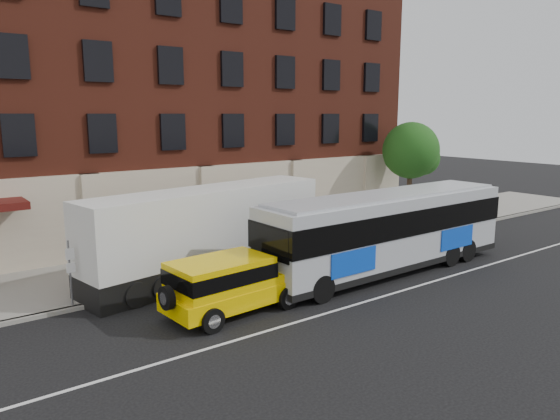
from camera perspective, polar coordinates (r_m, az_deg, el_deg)
ground at (r=19.13m, az=9.60°, el=-10.58°), size 120.00×120.00×0.00m
sidewalk at (r=25.83m, az=-4.92°, el=-4.71°), size 60.00×6.00×0.15m
kerb at (r=23.42m, az=-1.05°, el=-6.27°), size 60.00×0.25×0.15m
lane_line at (r=19.45m, az=8.53°, el=-10.16°), size 60.00×0.12×0.01m
building at (r=31.97m, az=-12.75°, el=11.58°), size 30.00×12.10×15.00m
sign_pole at (r=19.72m, az=-22.02°, el=-6.12°), size 0.30×0.20×2.50m
street_tree at (r=34.39m, az=14.23°, el=6.13°), size 3.60×3.60×6.20m
city_bus at (r=23.05m, az=11.76°, el=-2.01°), size 12.77×2.85×3.49m
yellow_suv at (r=18.12m, az=-5.69°, el=-7.85°), size 5.29×2.57×1.99m
shipping_container at (r=22.27m, az=-7.79°, el=-2.49°), size 11.52×4.22×3.76m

